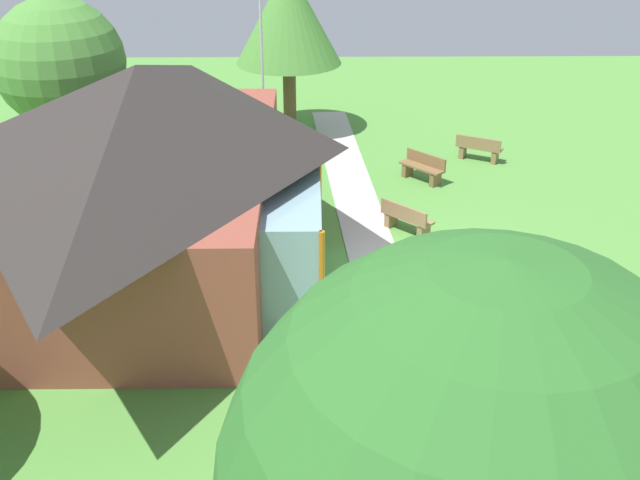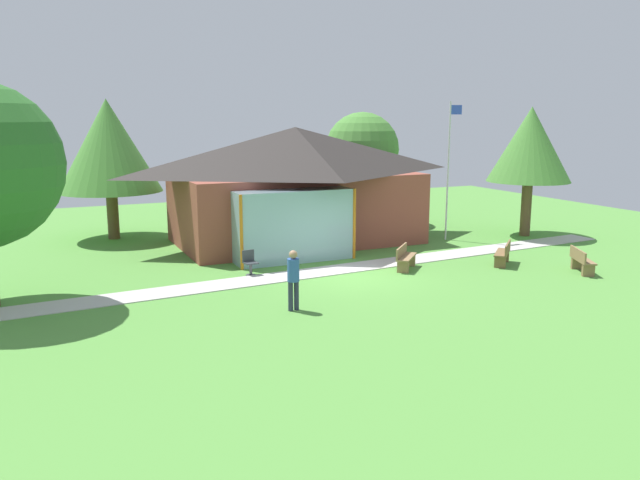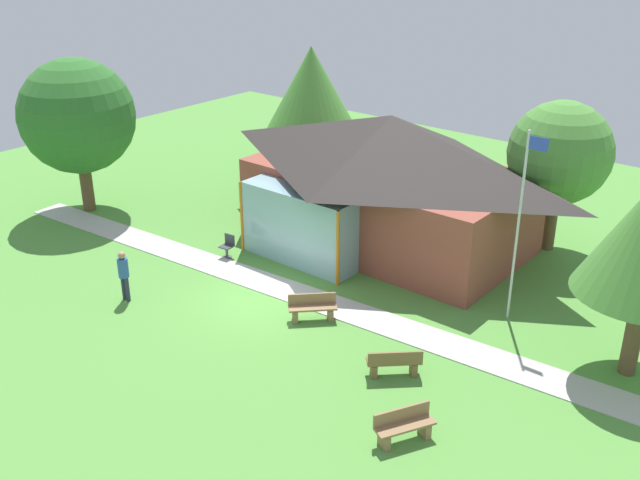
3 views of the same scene
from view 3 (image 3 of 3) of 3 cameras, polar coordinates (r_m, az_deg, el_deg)
ground_plane at (r=24.17m, az=-4.72°, el=-4.72°), size 44.00×44.00×0.00m
pavilion at (r=27.42m, az=5.12°, el=4.76°), size 11.04×7.48×4.97m
footpath at (r=24.85m, az=-2.98°, el=-3.76°), size 25.67×3.15×0.03m
flagpole at (r=22.47m, az=15.28°, el=1.53°), size 0.64×0.08×6.04m
bench_lawn_far_right at (r=18.16m, az=6.54°, el=-14.19°), size 1.09×1.53×0.84m
bench_mid_right at (r=20.33m, az=5.79°, el=-9.51°), size 1.39×1.35×0.84m
bench_rear_near_path at (r=22.84m, az=-0.58°, el=-5.31°), size 1.37×1.38×0.84m
patio_chair_west at (r=27.12m, az=-7.19°, el=-0.51°), size 0.48×0.48×0.86m
visitor_strolling_lawn at (r=24.49m, az=-15.03°, el=-2.42°), size 0.34×0.34×1.74m
tree_west_hedge at (r=31.74m, az=-18.35°, el=9.11°), size 4.69×4.69×6.43m
tree_behind_pavilion_right at (r=27.78m, az=18.15°, el=6.42°), size 3.74×3.74×5.64m
tree_behind_pavilion_left at (r=34.38m, az=-0.67°, el=11.50°), size 4.50×4.50×6.17m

